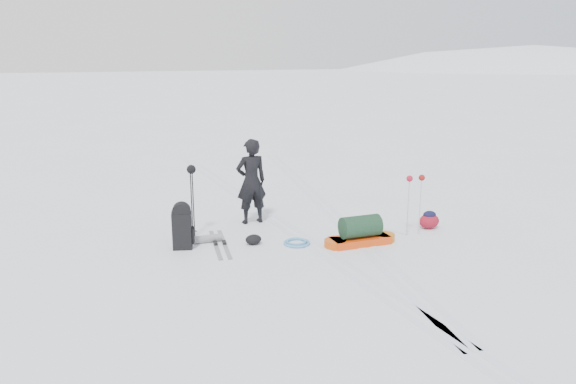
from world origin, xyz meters
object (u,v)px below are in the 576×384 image
at_px(pulk_sled, 360,233).
at_px(expedition_rucksack, 185,227).
at_px(skier, 251,181).
at_px(ski_poles_black, 192,178).

distance_m(pulk_sled, expedition_rucksack, 3.39).
distance_m(skier, ski_poles_black, 1.48).
distance_m(expedition_rucksack, ski_poles_black, 1.07).
bearing_deg(ski_poles_black, pulk_sled, -5.57).
bearing_deg(skier, expedition_rucksack, 30.29).
bearing_deg(ski_poles_black, expedition_rucksack, -89.57).
relative_size(pulk_sled, expedition_rucksack, 1.49).
bearing_deg(expedition_rucksack, pulk_sled, -2.07).
bearing_deg(ski_poles_black, skier, 41.93).
xyz_separation_m(expedition_rucksack, ski_poles_black, (0.28, 0.66, 0.79)).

